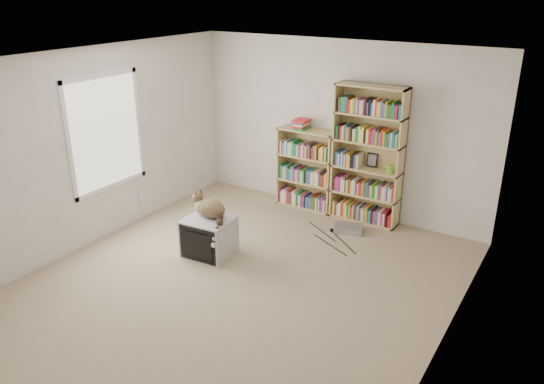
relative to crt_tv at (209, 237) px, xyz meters
The scene contains 17 objects.
floor 0.84m from the crt_tv, 25.42° to the right, with size 4.50×5.00×0.01m, color tan.
wall_back 2.49m from the crt_tv, 71.50° to the left, with size 4.50×0.02×2.50m, color silver.
wall_front 3.10m from the crt_tv, 75.76° to the right, with size 4.50×0.02×2.50m, color silver.
wall_left 1.86m from the crt_tv, 167.35° to the right, with size 0.02×5.00×2.50m, color silver.
wall_right 3.16m from the crt_tv, ahead, with size 0.02×5.00×2.50m, color silver.
ceiling 2.39m from the crt_tv, 25.42° to the right, with size 4.50×5.00×0.02m, color white.
window 1.91m from the crt_tv, behind, with size 0.02×1.22×1.52m, color white.
crt_tv is the anchor object (origin of this frame).
cat 0.33m from the crt_tv, 48.79° to the left, with size 0.61×0.48×0.50m.
bookcase_tall 2.46m from the crt_tv, 58.40° to the left, with size 0.97×0.30×1.95m.
bookcase_short 2.06m from the crt_tv, 81.87° to the left, with size 0.88×0.30×1.21m.
book_stack 2.25m from the crt_tv, 84.56° to the left, with size 0.20×0.26×0.14m, color red.
green_mug 2.62m from the crt_tv, 51.58° to the left, with size 0.10×0.10×0.11m, color #66B433.
framed_print 2.54m from the crt_tv, 58.66° to the left, with size 0.15×0.01×0.20m, color black.
dvd_player 1.97m from the crt_tv, 51.46° to the left, with size 0.38×0.27×0.09m, color #A8A8AD.
wall_outlet 1.56m from the crt_tv, 167.21° to the left, with size 0.01×0.08×0.13m, color silver.
floor_cables 1.43m from the crt_tv, 56.82° to the left, with size 1.20×0.70×0.01m, color black, non-canonical shape.
Camera 1 is at (3.09, -4.29, 3.22)m, focal length 35.00 mm.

